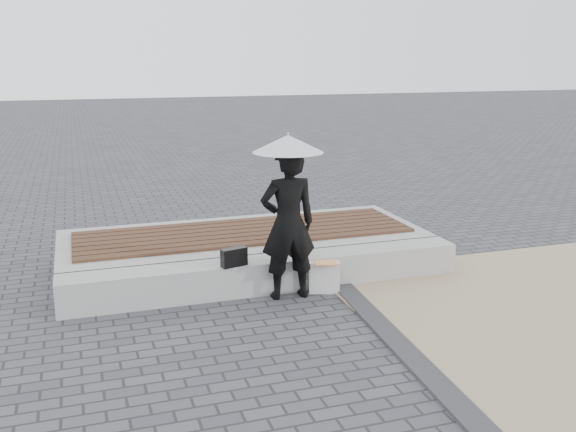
% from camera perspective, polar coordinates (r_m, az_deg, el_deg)
% --- Properties ---
extents(ground, '(80.00, 80.00, 0.00)m').
position_cam_1_polar(ground, '(6.65, 2.39, -11.03)').
color(ground, '#46474B').
rests_on(ground, ground).
extents(edging_band, '(0.61, 5.20, 0.04)m').
position_cam_1_polar(edging_band, '(6.52, 10.29, -11.61)').
color(edging_band, '#333336').
rests_on(edging_band, ground).
extents(seating_ledge, '(5.00, 0.45, 0.40)m').
position_cam_1_polar(seating_ledge, '(7.98, -1.68, -5.11)').
color(seating_ledge, '#AAA9A5').
rests_on(seating_ledge, ground).
extents(timber_platform, '(5.00, 2.00, 0.40)m').
position_cam_1_polar(timber_platform, '(9.08, -3.86, -2.75)').
color(timber_platform, '#AAABA5').
rests_on(timber_platform, ground).
extents(timber_decking, '(4.60, 1.40, 0.04)m').
position_cam_1_polar(timber_decking, '(9.02, -3.88, -1.41)').
color(timber_decking, '#533723').
rests_on(timber_decking, timber_platform).
extents(woman, '(0.67, 0.45, 1.81)m').
position_cam_1_polar(woman, '(7.51, 0.00, -0.69)').
color(woman, black).
rests_on(woman, ground).
extents(parasol, '(0.82, 0.82, 1.04)m').
position_cam_1_polar(parasol, '(7.33, 0.00, 6.42)').
color(parasol, '#BABBC0').
rests_on(parasol, ground).
extents(handbag, '(0.33, 0.18, 0.22)m').
position_cam_1_polar(handbag, '(7.61, -4.80, -3.65)').
color(handbag, black).
rests_on(handbag, seating_ledge).
extents(canvas_tote, '(0.40, 0.27, 0.39)m').
position_cam_1_polar(canvas_tote, '(7.89, 3.23, -5.41)').
color(canvas_tote, silver).
rests_on(canvas_tote, ground).
extents(magazine, '(0.31, 0.25, 0.01)m').
position_cam_1_polar(magazine, '(7.78, 3.38, -4.14)').
color(magazine, '#EA3B4A').
rests_on(magazine, canvas_tote).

